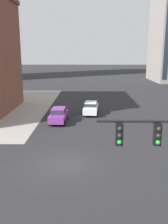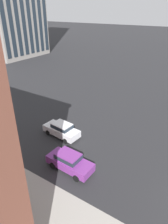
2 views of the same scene
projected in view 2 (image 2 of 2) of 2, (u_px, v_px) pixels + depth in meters
car_main_northbound_near at (62, 129)px, 23.15m from camera, size 2.17×4.54×1.68m
car_cross_eastbound at (69, 161)px, 18.39m from camera, size 2.02×4.47×1.68m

